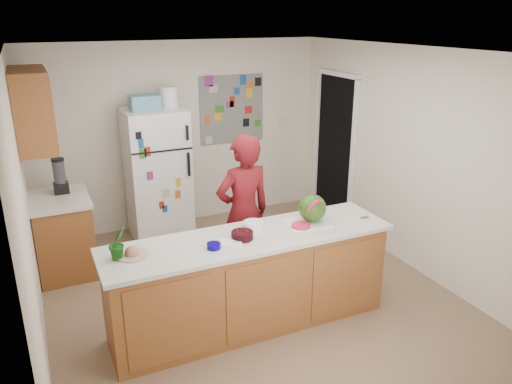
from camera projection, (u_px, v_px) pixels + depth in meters
name	position (u px, v px, depth m)	size (l,w,h in m)	color
floor	(248.00, 295.00, 5.31)	(4.00, 4.50, 0.02)	brown
wall_back	(181.00, 135.00, 6.82)	(4.00, 0.02, 2.50)	beige
wall_left	(24.00, 215.00, 4.10)	(0.02, 4.50, 2.50)	beige
wall_right	(409.00, 159.00, 5.68)	(0.02, 4.50, 2.50)	beige
ceiling	(247.00, 50.00, 4.47)	(4.00, 4.50, 0.02)	white
doorway	(335.00, 149.00, 6.99)	(0.03, 0.85, 2.04)	black
peninsula_base	(250.00, 283.00, 4.66)	(2.60, 0.62, 0.88)	brown
peninsula_top	(250.00, 238.00, 4.50)	(2.68, 0.70, 0.04)	silver
side_counter_base	(64.00, 236.00, 5.66)	(0.60, 0.80, 0.86)	brown
side_counter_top	(59.00, 199.00, 5.50)	(0.64, 0.84, 0.04)	silver
upper_cabinets	(32.00, 109.00, 5.07)	(0.35, 1.00, 0.80)	brown
refrigerator	(157.00, 175.00, 6.46)	(0.75, 0.70, 1.70)	silver
fridge_top_bin	(144.00, 102.00, 6.10)	(0.35, 0.28, 0.18)	#5999B2
photo_collage	(232.00, 109.00, 7.00)	(0.95, 0.01, 0.95)	slate
person	(244.00, 214.00, 5.20)	(0.62, 0.41, 1.70)	#5F0F14
blender_appliance	(60.00, 177.00, 5.59)	(0.13, 0.13, 0.38)	black
cutting_board	(307.00, 223.00, 4.76)	(0.41, 0.31, 0.01)	silver
watermelon	(312.00, 208.00, 4.75)	(0.27, 0.27, 0.27)	#275412
watermelon_slice	(301.00, 225.00, 4.67)	(0.17, 0.17, 0.02)	red
cherry_bowl	(242.00, 235.00, 4.43)	(0.20, 0.20, 0.07)	black
white_bowl	(253.00, 225.00, 4.67)	(0.19, 0.19, 0.06)	white
cobalt_bowl	(214.00, 246.00, 4.25)	(0.12, 0.12, 0.05)	#090065
plate	(132.00, 255.00, 4.13)	(0.26, 0.26, 0.02)	beige
paper_towel	(231.00, 242.00, 4.35)	(0.18, 0.16, 0.02)	white
keys	(365.00, 217.00, 4.90)	(0.08, 0.04, 0.01)	gray
potted_plant	(118.00, 243.00, 4.04)	(0.16, 0.13, 0.28)	#0F400B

